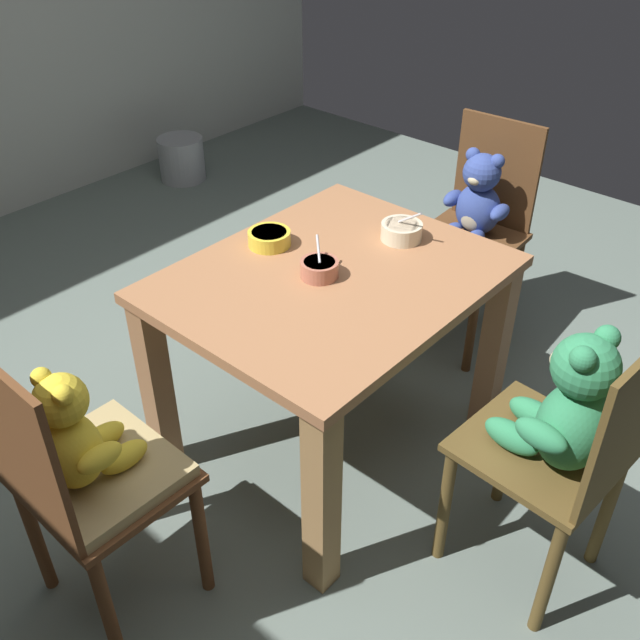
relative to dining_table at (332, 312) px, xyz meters
name	(u,v)px	position (x,y,z in m)	size (l,w,h in m)	color
ground_plane	(330,444)	(0.00, 0.00, -0.58)	(5.20, 5.20, 0.04)	slate
dining_table	(332,312)	(0.00, 0.00, 0.00)	(1.01, 0.82, 0.70)	#A06A44
teddy_chair_near_right	(476,215)	(0.90, 0.02, -0.01)	(0.44, 0.40, 0.90)	#57361C
teddy_chair_near_front	(567,425)	(-0.01, -0.79, 0.02)	(0.40, 0.42, 0.89)	brown
teddy_chair_near_left	(82,461)	(-0.88, 0.05, -0.01)	(0.37, 0.41, 0.93)	brown
porridge_bowl_cream_near_right	(402,231)	(0.31, -0.03, 0.17)	(0.14, 0.14, 0.12)	beige
porridge_bowl_terracotta_center	(319,268)	(-0.04, 0.02, 0.17)	(0.12, 0.12, 0.11)	#B56A53
porridge_bowl_yellow_far_center	(269,238)	(0.00, 0.27, 0.17)	(0.14, 0.14, 0.05)	yellow
metal_pail	(182,159)	(1.11, 2.15, -0.43)	(0.27, 0.27, 0.26)	#93969B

